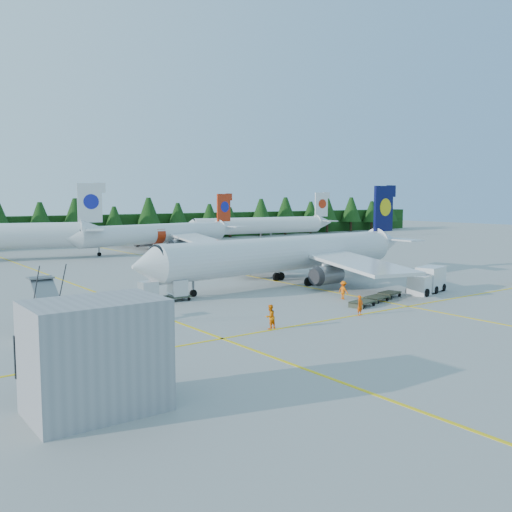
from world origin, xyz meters
TOP-DOWN VIEW (x-y plane):
  - ground at (0.00, 0.00)m, footprint 320.00×320.00m
  - taxi_stripe_a at (-14.00, 20.00)m, footprint 0.25×120.00m
  - taxi_stripe_b at (6.00, 20.00)m, footprint 0.25×120.00m
  - taxi_stripe_cross at (0.00, -6.00)m, footprint 80.00×0.25m
  - treeline_hedge at (0.00, 82.00)m, footprint 220.00×4.00m
  - terminal_building at (-26.00, -14.00)m, footprint 6.00×4.00m
  - airliner_navy at (4.69, 10.79)m, footprint 38.89×31.91m
  - airliner_red at (10.65, 55.03)m, footprint 35.93×29.34m
  - airliner_far_right at (41.67, 66.50)m, footprint 37.52×8.60m
  - airstairs at (-23.05, 1.72)m, footprint 4.34×5.89m
  - service_truck at (13.46, -2.30)m, footprint 5.74×3.24m
  - dolly_train at (5.42, -2.71)m, footprint 8.35×3.76m
  - uld_pair at (-10.76, 9.27)m, footprint 5.00×2.38m
  - crew_a at (-0.41, -6.13)m, footprint 0.66×0.48m
  - crew_b at (-9.48, -5.60)m, footprint 1.02×0.86m
  - crew_c at (3.86, 0.08)m, footprint 0.50×0.74m

SIDE VIEW (x-z plane):
  - ground at x=0.00m, z-range 0.00..0.00m
  - taxi_stripe_a at x=-14.00m, z-range 0.00..0.01m
  - taxi_stripe_b at x=6.00m, z-range 0.00..0.01m
  - taxi_stripe_cross at x=0.00m, z-range 0.00..0.01m
  - dolly_train at x=5.42m, z-range 0.38..0.52m
  - crew_a at x=-0.41m, z-range 0.00..1.68m
  - airstairs at x=-23.05m, z-range -1.10..2.78m
  - crew_c at x=3.86m, z-range 0.00..1.77m
  - crew_b at x=-9.48m, z-range 0.00..1.84m
  - uld_pair at x=-10.76m, z-range 0.29..1.97m
  - service_truck at x=13.46m, z-range -0.01..2.60m
  - terminal_building at x=-26.00m, z-range 0.00..5.20m
  - treeline_hedge at x=0.00m, z-range 0.00..6.00m
  - airliner_red at x=10.65m, z-range -2.09..8.41m
  - airliner_navy at x=4.69m, z-range -2.25..9.05m
  - airliner_far_right at x=41.67m, z-range -2.04..8.91m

